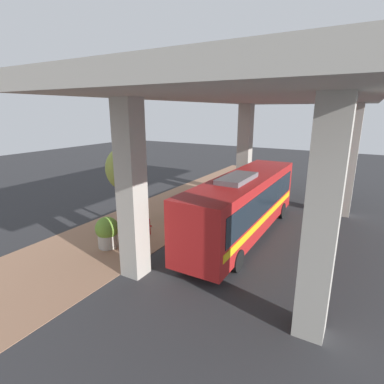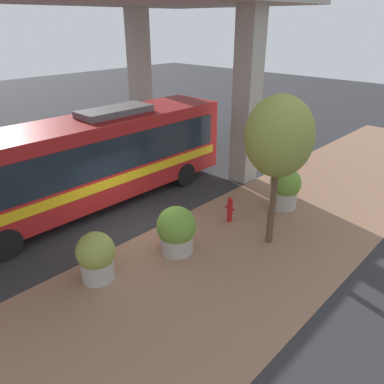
{
  "view_description": "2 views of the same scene",
  "coord_description": "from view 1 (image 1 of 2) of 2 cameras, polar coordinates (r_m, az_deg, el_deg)",
  "views": [
    {
      "loc": [
        8.28,
        -15.03,
        6.73
      ],
      "look_at": [
        0.48,
        -1.52,
        2.46
      ],
      "focal_mm": 28.0,
      "sensor_mm": 36.0,
      "label": 1
    },
    {
      "loc": [
        -8.72,
        6.68,
        6.59
      ],
      "look_at": [
        -0.81,
        -1.63,
        1.31
      ],
      "focal_mm": 35.0,
      "sensor_mm": 36.0,
      "label": 2
    }
  ],
  "objects": [
    {
      "name": "bus",
      "position": [
        16.33,
        9.86,
        -1.92
      ],
      "size": [
        2.56,
        11.35,
        3.61
      ],
      "color": "#B21E1E",
      "rests_on": "ground"
    },
    {
      "name": "fire_hydrant",
      "position": [
        16.91,
        -8.24,
        -6.49
      ],
      "size": [
        0.39,
        0.19,
        0.98
      ],
      "color": "#B21919",
      "rests_on": "ground"
    },
    {
      "name": "sidewalk_strip",
      "position": [
        19.96,
        -6.52,
        -4.48
      ],
      "size": [
        6.0,
        40.0,
        0.02
      ],
      "color": "#936B51",
      "rests_on": "ground"
    },
    {
      "name": "street_tree_near",
      "position": [
        17.33,
        -12.89,
        4.26
      ],
      "size": [
        2.01,
        2.01,
        4.76
      ],
      "color": "brown",
      "rests_on": "ground"
    },
    {
      "name": "ground_plane",
      "position": [
        18.43,
        1.06,
        -6.12
      ],
      "size": [
        80.0,
        80.0,
        0.0
      ],
      "primitive_type": "plane",
      "color": "#2D2D30",
      "rests_on": "ground"
    },
    {
      "name": "planter_middle",
      "position": [
        20.54,
        1.88,
        -1.69
      ],
      "size": [
        1.07,
        1.07,
        1.44
      ],
      "color": "#ADA89E",
      "rests_on": "ground"
    },
    {
      "name": "planter_front",
      "position": [
        15.73,
        -15.85,
        -7.32
      ],
      "size": [
        1.16,
        1.16,
        1.61
      ],
      "color": "#ADA89E",
      "rests_on": "ground"
    },
    {
      "name": "planter_back",
      "position": [
        18.82,
        -3.32,
        -3.21
      ],
      "size": [
        1.22,
        1.22,
        1.53
      ],
      "color": "#ADA89E",
      "rests_on": "ground"
    },
    {
      "name": "overpass",
      "position": [
        15.63,
        14.62,
        15.25
      ],
      "size": [
        9.4,
        20.65,
        7.8
      ],
      "color": "#ADA89E",
      "rests_on": "ground"
    }
  ]
}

